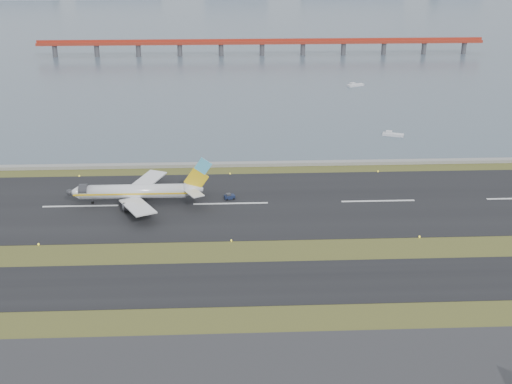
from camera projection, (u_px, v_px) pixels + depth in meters
ground at (232, 256)px, 144.47m from camera, size 1000.00×1000.00×0.00m
taxiway_strip at (232, 283)px, 133.36m from camera, size 1000.00×18.00×0.10m
runway_strip at (231, 204)px, 172.19m from camera, size 1000.00×45.00×0.10m
seawall at (230, 164)px, 199.77m from camera, size 1000.00×2.50×1.00m
bay_water at (227, 13)px, 569.85m from camera, size 1400.00×800.00×1.30m
red_pier at (262, 43)px, 373.71m from camera, size 260.00×5.00×10.20m
airliner at (139, 191)px, 171.18m from camera, size 38.52×32.89×12.80m
pushback_tug at (229, 197)px, 174.72m from camera, size 3.06×2.27×1.75m
workboat_near at (392, 134)px, 228.98m from camera, size 7.69×4.78×1.78m
workboat_far at (355, 85)px, 301.75m from camera, size 8.24×5.32×1.92m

